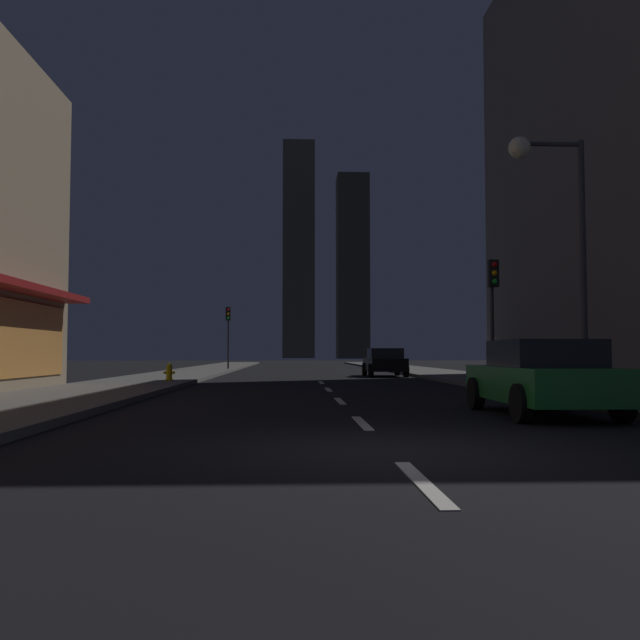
{
  "coord_description": "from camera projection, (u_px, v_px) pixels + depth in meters",
  "views": [
    {
      "loc": [
        -1.21,
        -8.12,
        1.2
      ],
      "look_at": [
        0.0,
        19.99,
        2.61
      ],
      "focal_mm": 37.12,
      "sensor_mm": 36.0,
      "label": 1
    }
  ],
  "objects": [
    {
      "name": "ground_plane",
      "position": [
        312.0,
        374.0,
        40.02
      ],
      "size": [
        78.0,
        136.0,
        0.1
      ],
      "primitive_type": "cube",
      "color": "black"
    },
    {
      "name": "sidewalk_right",
      "position": [
        426.0,
        372.0,
        40.33
      ],
      "size": [
        4.0,
        76.0,
        0.15
      ],
      "primitive_type": "cube",
      "color": "#605E59",
      "rests_on": "ground"
    },
    {
      "name": "sidewalk_left",
      "position": [
        195.0,
        372.0,
        39.73
      ],
      "size": [
        4.0,
        76.0,
        0.15
      ],
      "primitive_type": "cube",
      "color": "#605E59",
      "rests_on": "ground"
    },
    {
      "name": "lane_marking_center",
      "position": [
        340.0,
        401.0,
        16.47
      ],
      "size": [
        0.16,
        23.0,
        0.01
      ],
      "color": "silver",
      "rests_on": "ground"
    },
    {
      "name": "skyscraper_distant_tall",
      "position": [
        299.0,
        249.0,
        160.08
      ],
      "size": [
        7.69,
        5.13,
        52.66
      ],
      "primitive_type": "cube",
      "color": "brown",
      "rests_on": "ground"
    },
    {
      "name": "skyscraper_distant_mid",
      "position": [
        353.0,
        267.0,
        148.71
      ],
      "size": [
        7.04,
        7.8,
        41.21
      ],
      "primitive_type": "cube",
      "color": "#3F3C2F",
      "rests_on": "ground"
    },
    {
      "name": "car_parked_near",
      "position": [
        542.0,
        377.0,
        12.7
      ],
      "size": [
        1.98,
        4.24,
        1.45
      ],
      "color": "#1E722D",
      "rests_on": "ground"
    },
    {
      "name": "car_parked_far",
      "position": [
        385.0,
        362.0,
        34.13
      ],
      "size": [
        1.98,
        4.24,
        1.45
      ],
      "color": "black",
      "rests_on": "ground"
    },
    {
      "name": "fire_hydrant_far_left",
      "position": [
        169.0,
        373.0,
        25.34
      ],
      "size": [
        0.42,
        0.3,
        0.65
      ],
      "color": "gold",
      "rests_on": "sidewalk_left"
    },
    {
      "name": "traffic_light_near_right",
      "position": [
        493.0,
        293.0,
        22.01
      ],
      "size": [
        0.32,
        0.48,
        4.2
      ],
      "color": "#2D2D2D",
      "rests_on": "sidewalk_right"
    },
    {
      "name": "traffic_light_far_left",
      "position": [
        228.0,
        324.0,
        44.7
      ],
      "size": [
        0.32,
        0.48,
        4.2
      ],
      "color": "#2D2D2D",
      "rests_on": "sidewalk_left"
    },
    {
      "name": "street_lamp_right",
      "position": [
        550.0,
        201.0,
        16.84
      ],
      "size": [
        1.96,
        0.56,
        6.58
      ],
      "color": "#38383D",
      "rests_on": "sidewalk_right"
    }
  ]
}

